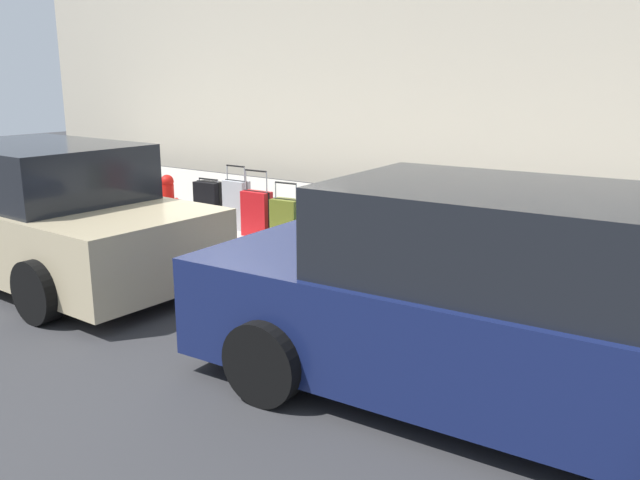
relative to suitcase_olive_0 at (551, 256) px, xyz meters
The scene contains 17 objects.
ground_plane 4.17m from the suitcase_olive_0, 10.89° to the left, with size 40.00×40.00×0.00m, color #333335.
sidewalk_curb 4.44m from the suitcase_olive_0, 22.88° to the right, with size 18.00×5.00×0.14m, color #ADA89E.
suitcase_olive_0 is the anchor object (origin of this frame).
suitcase_red_1 0.49m from the suitcase_olive_0, ahead, with size 0.43×0.23×0.99m.
suitcase_silver_2 0.98m from the suitcase_olive_0, ahead, with size 0.38×0.26×1.01m.
suitcase_black_3 1.51m from the suitcase_olive_0, ahead, with size 0.50×0.23×0.91m.
suitcase_maroon_4 2.04m from the suitcase_olive_0, ahead, with size 0.38×0.22×0.72m.
suitcase_navy_5 2.57m from the suitcase_olive_0, ahead, with size 0.50×0.24×0.94m.
suitcase_teal_6 3.10m from the suitcase_olive_0, ahead, with size 0.38×0.24×0.79m.
suitcase_olive_7 3.59m from the suitcase_olive_0, ahead, with size 0.42×0.27×0.82m.
suitcase_red_8 4.10m from the suitcase_olive_0, ahead, with size 0.44×0.22×0.95m.
suitcase_silver_9 4.63m from the suitcase_olive_0, ahead, with size 0.41×0.19×0.96m.
suitcase_black_10 5.15m from the suitcase_olive_0, ahead, with size 0.44×0.26×0.73m.
fire_hydrant 6.02m from the suitcase_olive_0, ahead, with size 0.39×0.21×0.71m.
bollard_post 6.55m from the suitcase_olive_0, ahead, with size 0.12×0.12×0.89m, color brown.
parked_car_navy_0 2.65m from the suitcase_olive_0, 99.44° to the left, with size 4.81×2.14×1.62m.
parked_car_beige_1 5.88m from the suitcase_olive_0, 26.29° to the left, with size 4.74×2.18×1.59m.
Camera 1 is at (-6.00, 6.17, 2.35)m, focal length 37.08 mm.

